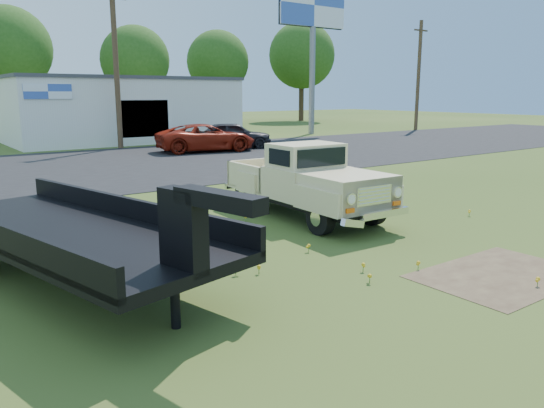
{
  "coord_description": "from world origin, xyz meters",
  "views": [
    {
      "loc": [
        -6.9,
        -7.74,
        3.1
      ],
      "look_at": [
        -0.53,
        1.0,
        0.84
      ],
      "focal_mm": 35.0,
      "sensor_mm": 36.0,
      "label": 1
    }
  ],
  "objects_px": {
    "vintage_pickup_truck": "(306,180)",
    "dark_sedan": "(233,135)",
    "billboard": "(313,19)",
    "flatbed_trailer": "(66,224)",
    "red_pickup": "(206,138)"
  },
  "relations": [
    {
      "from": "billboard",
      "to": "red_pickup",
      "type": "height_order",
      "value": "billboard"
    },
    {
      "from": "red_pickup",
      "to": "flatbed_trailer",
      "type": "bearing_deg",
      "value": 154.67
    },
    {
      "from": "billboard",
      "to": "dark_sedan",
      "type": "relative_size",
      "value": 2.53
    },
    {
      "from": "billboard",
      "to": "dark_sedan",
      "type": "height_order",
      "value": "billboard"
    },
    {
      "from": "vintage_pickup_truck",
      "to": "dark_sedan",
      "type": "distance_m",
      "value": 17.66
    },
    {
      "from": "vintage_pickup_truck",
      "to": "red_pickup",
      "type": "height_order",
      "value": "vintage_pickup_truck"
    },
    {
      "from": "vintage_pickup_truck",
      "to": "dark_sedan",
      "type": "bearing_deg",
      "value": 66.01
    },
    {
      "from": "billboard",
      "to": "red_pickup",
      "type": "distance_m",
      "value": 16.38
    },
    {
      "from": "red_pickup",
      "to": "billboard",
      "type": "bearing_deg",
      "value": -53.1
    },
    {
      "from": "flatbed_trailer",
      "to": "red_pickup",
      "type": "xyz_separation_m",
      "value": [
        11.79,
        16.48,
        -0.26
      ]
    },
    {
      "from": "billboard",
      "to": "vintage_pickup_truck",
      "type": "relative_size",
      "value": 2.12
    },
    {
      "from": "flatbed_trailer",
      "to": "dark_sedan",
      "type": "relative_size",
      "value": 1.67
    },
    {
      "from": "flatbed_trailer",
      "to": "red_pickup",
      "type": "relative_size",
      "value": 1.38
    },
    {
      "from": "billboard",
      "to": "flatbed_trailer",
      "type": "distance_m",
      "value": 34.51
    },
    {
      "from": "red_pickup",
      "to": "dark_sedan",
      "type": "relative_size",
      "value": 1.22
    }
  ]
}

